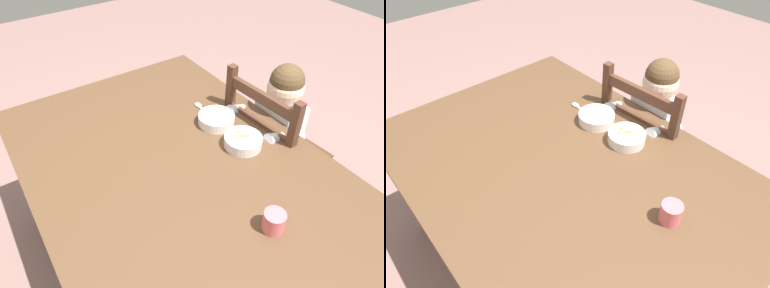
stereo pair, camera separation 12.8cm
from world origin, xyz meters
The scene contains 8 objects.
ground_plane centered at (0.00, 0.00, 0.00)m, with size 8.00×8.00×0.00m, color #8A6762.
dining_table centered at (0.00, 0.00, 0.64)m, with size 1.55×1.08×0.73m.
dining_chair centered at (-0.02, 0.59, 0.46)m, with size 0.45×0.45×0.93m.
child_figure centered at (-0.03, 0.58, 0.64)m, with size 0.32×0.31×0.96m.
bowl_of_peas centered at (-0.12, 0.29, 0.75)m, with size 0.16×0.16×0.05m.
bowl_of_carrots centered at (0.07, 0.29, 0.75)m, with size 0.16×0.16×0.05m.
spoon centered at (-0.26, 0.30, 0.73)m, with size 0.14×0.03×0.01m.
drinking_cup centered at (0.44, 0.10, 0.76)m, with size 0.07×0.07×0.08m, color #E46871.
Camera 2 is at (0.78, -0.60, 1.68)m, focal length 32.32 mm.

